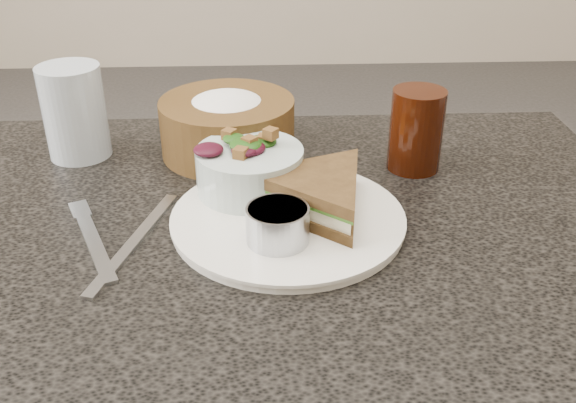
% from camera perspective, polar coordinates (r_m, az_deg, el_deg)
% --- Properties ---
extents(dinner_plate, '(0.27, 0.27, 0.01)m').
position_cam_1_polar(dinner_plate, '(0.75, -0.00, -1.62)').
color(dinner_plate, silver).
rests_on(dinner_plate, dining_table).
extents(sandwich, '(0.25, 0.25, 0.05)m').
position_cam_1_polar(sandwich, '(0.74, 2.59, 0.72)').
color(sandwich, '#51391B').
rests_on(sandwich, dinner_plate).
extents(salad_bowl, '(0.16, 0.16, 0.08)m').
position_cam_1_polar(salad_bowl, '(0.78, -3.43, 3.49)').
color(salad_bowl, '#B1C3BC').
rests_on(salad_bowl, dinner_plate).
extents(dressing_ramekin, '(0.08, 0.08, 0.04)m').
position_cam_1_polar(dressing_ramekin, '(0.69, -0.92, -2.09)').
color(dressing_ramekin, '#A4A8B1').
rests_on(dressing_ramekin, dinner_plate).
extents(orange_wedge, '(0.09, 0.09, 0.03)m').
position_cam_1_polar(orange_wedge, '(0.81, 0.75, 2.63)').
color(orange_wedge, orange).
rests_on(orange_wedge, dinner_plate).
extents(fork, '(0.08, 0.16, 0.00)m').
position_cam_1_polar(fork, '(0.74, -16.85, -3.58)').
color(fork, '#ACAFB3').
rests_on(fork, dining_table).
extents(knife, '(0.07, 0.21, 0.00)m').
position_cam_1_polar(knife, '(0.74, -13.48, -3.45)').
color(knife, '#B1B2B4').
rests_on(knife, dining_table).
extents(bread_basket, '(0.22, 0.22, 0.11)m').
position_cam_1_polar(bread_basket, '(0.91, -5.43, 7.45)').
color(bread_basket, brown).
rests_on(bread_basket, dining_table).
extents(cola_glass, '(0.08, 0.08, 0.12)m').
position_cam_1_polar(cola_glass, '(0.87, 11.36, 6.60)').
color(cola_glass, black).
rests_on(cola_glass, dining_table).
extents(water_glass, '(0.10, 0.10, 0.13)m').
position_cam_1_polar(water_glass, '(0.94, -18.45, 7.56)').
color(water_glass, '#AEBAC3').
rests_on(water_glass, dining_table).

